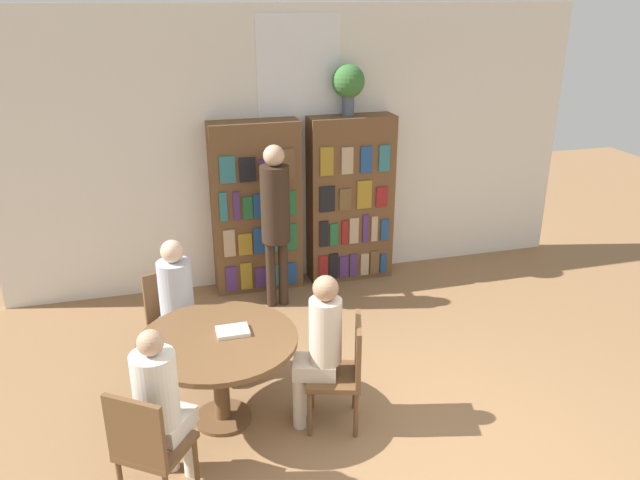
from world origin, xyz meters
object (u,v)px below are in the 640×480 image
bookshelf_left (256,208)px  seated_reader_back (161,400)px  flower_vase (348,83)px  chair_far_side (344,368)px  reading_table (219,352)px  seated_reader_left (178,301)px  chair_left_side (173,316)px  seated_reader_right (319,343)px  chair_near_camera (148,444)px  bookshelf_right (350,200)px  librarian_standing (275,210)px

bookshelf_left → seated_reader_back: bookshelf_left is taller
flower_vase → chair_far_side: (-0.84, -2.56, -1.72)m
bookshelf_left → reading_table: size_ratio=1.58×
reading_table → seated_reader_back: seated_reader_back is taller
chair_far_side → seated_reader_left: 1.52m
chair_left_side → seated_reader_right: seated_reader_right is taller
chair_near_camera → chair_far_side: (1.43, 0.48, 0.00)m
chair_far_side → seated_reader_right: seated_reader_right is taller
bookshelf_right → seated_reader_left: 2.55m
chair_near_camera → chair_left_side: (0.25, 1.64, 0.00)m
seated_reader_right → reading_table: bearing=90.0°
bookshelf_left → seated_reader_right: bearing=-89.9°
bookshelf_left → chair_near_camera: bookshelf_left is taller
chair_left_side → seated_reader_right: size_ratio=0.71×
bookshelf_right → chair_far_side: size_ratio=2.13×
reading_table → chair_far_side: bearing=-17.5°
flower_vase → chair_far_side: bearing=-108.3°
seated_reader_back → librarian_standing: (1.25, 2.38, 0.37)m
reading_table → chair_far_side: 0.94m
bookshelf_right → reading_table: 2.90m
chair_left_side → seated_reader_left: bearing=90.0°
seated_reader_left → seated_reader_back: (-0.20, -1.33, -0.02)m
seated_reader_left → librarian_standing: 1.53m
flower_vase → reading_table: 3.28m
bookshelf_left → seated_reader_back: size_ratio=1.54×
chair_far_side → seated_reader_back: seated_reader_back is taller
bookshelf_right → seated_reader_back: bookshelf_right is taller
chair_near_camera → seated_reader_right: 1.38m
bookshelf_left → reading_table: 2.40m
flower_vase → seated_reader_left: bearing=-141.6°
flower_vase → librarian_standing: 1.56m
bookshelf_left → chair_near_camera: (-1.25, -3.03, -0.44)m
seated_reader_right → seated_reader_back: (-1.15, -0.39, -0.00)m
reading_table → seated_reader_right: size_ratio=0.96×
chair_near_camera → bookshelf_left: bearing=103.1°
flower_vase → seated_reader_back: size_ratio=0.44×
bookshelf_right → flower_vase: 1.28m
reading_table → seated_reader_left: seated_reader_left is taller
bookshelf_right → reading_table: bookshelf_right is taller
bookshelf_left → reading_table: (-0.71, -2.27, -0.33)m
bookshelf_left → bookshelf_right: size_ratio=1.00×
chair_left_side → seated_reader_left: size_ratio=0.71×
chair_left_side → chair_far_side: same height
bookshelf_left → librarian_standing: bearing=-77.9°
reading_table → seated_reader_left: 0.76m
bookshelf_right → librarian_standing: 1.09m
flower_vase → reading_table: bearing=-127.2°
reading_table → librarian_standing: bearing=65.3°
reading_table → seated_reader_back: (-0.44, -0.61, 0.08)m
flower_vase → seated_reader_right: flower_vase is taller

